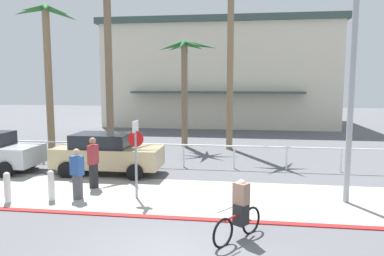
# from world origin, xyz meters

# --- Properties ---
(ground_plane) EXTENTS (80.00, 80.00, 0.00)m
(ground_plane) POSITION_xyz_m (0.00, 10.00, 0.00)
(ground_plane) COLOR #5B5B60
(sidewalk_strip) EXTENTS (44.00, 4.00, 0.02)m
(sidewalk_strip) POSITION_xyz_m (0.00, 4.20, 0.01)
(sidewalk_strip) COLOR #ADAAA0
(sidewalk_strip) RESTS_ON ground
(curb_paint) EXTENTS (44.00, 0.24, 0.03)m
(curb_paint) POSITION_xyz_m (0.00, 2.20, 0.01)
(curb_paint) COLOR maroon
(curb_paint) RESTS_ON ground
(building_backdrop) EXTENTS (19.99, 13.38, 9.02)m
(building_backdrop) POSITION_xyz_m (-0.68, 27.98, 4.53)
(building_backdrop) COLOR beige
(building_backdrop) RESTS_ON ground
(rail_fence) EXTENTS (24.88, 0.08, 1.04)m
(rail_fence) POSITION_xyz_m (-0.00, 8.50, 0.84)
(rail_fence) COLOR white
(rail_fence) RESTS_ON ground
(stop_sign_bike_lane) EXTENTS (0.52, 0.56, 2.56)m
(stop_sign_bike_lane) POSITION_xyz_m (-1.92, 3.79, 1.68)
(stop_sign_bike_lane) COLOR gray
(stop_sign_bike_lane) RESTS_ON ground
(bollard_0) EXTENTS (0.20, 0.20, 1.00)m
(bollard_0) POSITION_xyz_m (-5.82, 2.78, 0.52)
(bollard_0) COLOR white
(bollard_0) RESTS_ON ground
(bollard_2) EXTENTS (0.20, 0.20, 1.00)m
(bollard_2) POSITION_xyz_m (-4.57, 3.19, 0.52)
(bollard_2) COLOR white
(bollard_2) RESTS_ON ground
(streetlight_curb) EXTENTS (0.24, 2.54, 7.50)m
(streetlight_curb) POSITION_xyz_m (4.76, 4.08, 4.28)
(streetlight_curb) COLOR #9EA0A5
(streetlight_curb) RESTS_ON ground
(palm_tree_1) EXTENTS (2.99, 2.98, 7.65)m
(palm_tree_1) POSITION_xyz_m (-8.36, 10.16, 5.53)
(palm_tree_1) COLOR #846B4C
(palm_tree_1) RESTS_ON ground
(palm_tree_2) EXTENTS (3.02, 3.45, 9.52)m
(palm_tree_2) POSITION_xyz_m (-5.15, 10.18, 6.70)
(palm_tree_2) COLOR #756047
(palm_tree_2) RESTS_ON ground
(palm_tree_3) EXTENTS (3.47, 3.35, 6.21)m
(palm_tree_3) POSITION_xyz_m (-1.95, 13.77, 4.82)
(palm_tree_3) COLOR #756047
(palm_tree_3) RESTS_ON ground
(palm_tree_4) EXTENTS (2.64, 3.14, 9.88)m
(palm_tree_4) POSITION_xyz_m (0.73, 13.33, 6.83)
(palm_tree_4) COLOR #846B4C
(palm_tree_4) RESTS_ON ground
(car_tan_1) EXTENTS (4.40, 2.02, 1.69)m
(car_tan_1) POSITION_xyz_m (-4.08, 6.82, 0.87)
(car_tan_1) COLOR tan
(car_tan_1) RESTS_ON ground
(cyclist_red_0) EXTENTS (1.13, 1.50, 1.50)m
(cyclist_red_0) POSITION_xyz_m (1.46, 1.09, 0.69)
(cyclist_red_0) COLOR black
(cyclist_red_0) RESTS_ON ground
(pedestrian_0) EXTENTS (0.47, 0.42, 1.67)m
(pedestrian_0) POSITION_xyz_m (-3.80, 3.46, 0.77)
(pedestrian_0) COLOR #4C4C51
(pedestrian_0) RESTS_ON ground
(pedestrian_1) EXTENTS (0.33, 0.41, 1.85)m
(pedestrian_1) POSITION_xyz_m (-3.80, 4.75, 0.87)
(pedestrian_1) COLOR #232326
(pedestrian_1) RESTS_ON ground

